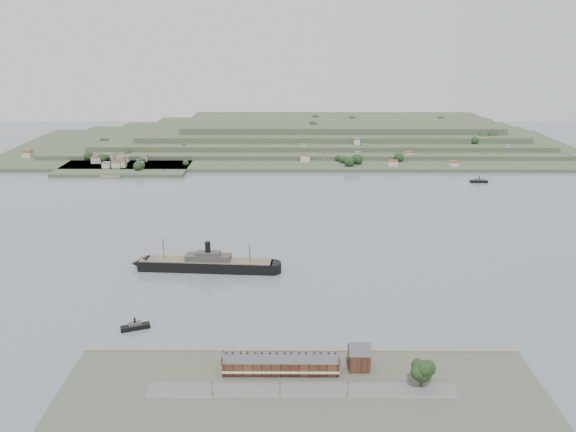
{
  "coord_description": "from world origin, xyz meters",
  "views": [
    {
      "loc": [
        -5.54,
        -397.33,
        157.28
      ],
      "look_at": [
        -7.42,
        30.0,
        14.29
      ],
      "focal_mm": 35.0,
      "sensor_mm": 36.0,
      "label": 1
    }
  ],
  "objects_px": {
    "steamship": "(202,264)",
    "tugboat": "(135,326)",
    "gabled_building": "(359,357)",
    "terrace_row": "(281,364)",
    "fig_tree": "(423,371)"
  },
  "relations": [
    {
      "from": "gabled_building",
      "to": "steamship",
      "type": "bearing_deg",
      "value": 128.06
    },
    {
      "from": "terrace_row",
      "to": "fig_tree",
      "type": "bearing_deg",
      "value": -9.23
    },
    {
      "from": "tugboat",
      "to": "fig_tree",
      "type": "bearing_deg",
      "value": -20.39
    },
    {
      "from": "terrace_row",
      "to": "tugboat",
      "type": "bearing_deg",
      "value": 151.69
    },
    {
      "from": "tugboat",
      "to": "fig_tree",
      "type": "distance_m",
      "value": 155.5
    },
    {
      "from": "gabled_building",
      "to": "fig_tree",
      "type": "relative_size",
      "value": 1.05
    },
    {
      "from": "gabled_building",
      "to": "tugboat",
      "type": "distance_m",
      "value": 125.0
    },
    {
      "from": "tugboat",
      "to": "fig_tree",
      "type": "relative_size",
      "value": 1.21
    },
    {
      "from": "gabled_building",
      "to": "terrace_row",
      "type": "bearing_deg",
      "value": -173.88
    },
    {
      "from": "terrace_row",
      "to": "steamship",
      "type": "height_order",
      "value": "steamship"
    },
    {
      "from": "gabled_building",
      "to": "fig_tree",
      "type": "bearing_deg",
      "value": -28.16
    },
    {
      "from": "steamship",
      "to": "terrace_row",
      "type": "bearing_deg",
      "value": -65.62
    },
    {
      "from": "terrace_row",
      "to": "gabled_building",
      "type": "distance_m",
      "value": 37.74
    },
    {
      "from": "terrace_row",
      "to": "gabled_building",
      "type": "relative_size",
      "value": 3.95
    },
    {
      "from": "steamship",
      "to": "tugboat",
      "type": "bearing_deg",
      "value": -107.44
    }
  ]
}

